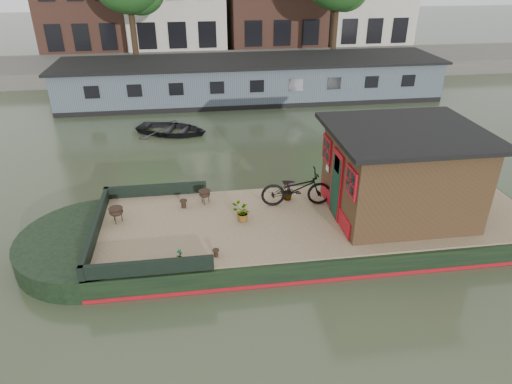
{
  "coord_description": "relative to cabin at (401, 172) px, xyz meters",
  "views": [
    {
      "loc": [
        -3.24,
        -10.46,
        7.07
      ],
      "look_at": [
        -1.68,
        0.5,
        1.28
      ],
      "focal_mm": 32.0,
      "sensor_mm": 36.0,
      "label": 1
    }
  ],
  "objects": [
    {
      "name": "potted_plant_d",
      "position": [
        -2.85,
        1.12,
        -0.95
      ],
      "size": [
        0.38,
        0.38,
        0.55
      ],
      "primitive_type": "imported",
      "rotation": [
        0.0,
        0.0,
        5.01
      ],
      "color": "brown",
      "rests_on": "houseboat_deck"
    },
    {
      "name": "bollard_port",
      "position": [
        -5.87,
        1.05,
        -1.11
      ],
      "size": [
        0.21,
        0.21,
        0.23
      ],
      "primitive_type": "cylinder",
      "color": "black",
      "rests_on": "houseboat_deck"
    },
    {
      "name": "ground",
      "position": [
        -2.19,
        0.0,
        -1.88
      ],
      "size": [
        120.0,
        120.0,
        0.0
      ],
      "primitive_type": "plane",
      "color": "#25321F",
      "rests_on": "ground"
    },
    {
      "name": "cabin",
      "position": [
        0.0,
        0.0,
        0.0
      ],
      "size": [
        4.0,
        3.5,
        2.42
      ],
      "color": "black",
      "rests_on": "houseboat_deck"
    },
    {
      "name": "bow_bulwark",
      "position": [
        -7.25,
        0.0,
        -1.05
      ],
      "size": [
        3.0,
        4.0,
        0.35
      ],
      "color": "black",
      "rests_on": "houseboat_deck"
    },
    {
      "name": "quay",
      "position": [
        -2.19,
        20.5,
        -1.43
      ],
      "size": [
        60.0,
        6.0,
        0.9
      ],
      "primitive_type": "cube",
      "color": "#47443F",
      "rests_on": "ground"
    },
    {
      "name": "dinghy",
      "position": [
        -6.4,
        9.01,
        -1.55
      ],
      "size": [
        3.8,
        3.3,
        0.66
      ],
      "primitive_type": "imported",
      "rotation": [
        0.0,
        0.0,
        1.18
      ],
      "color": "black",
      "rests_on": "ground"
    },
    {
      "name": "bollard_stbd",
      "position": [
        -5.11,
        -1.46,
        -1.13
      ],
      "size": [
        0.17,
        0.17,
        0.19
      ],
      "primitive_type": "cylinder",
      "color": "black",
      "rests_on": "houseboat_deck"
    },
    {
      "name": "houseboat_deck",
      "position": [
        -2.19,
        0.0,
        -1.25
      ],
      "size": [
        11.8,
        3.8,
        0.05
      ],
      "primitive_type": "cube",
      "color": "#987E5E",
      "rests_on": "houseboat_hull"
    },
    {
      "name": "far_houseboat",
      "position": [
        -2.19,
        14.0,
        -0.91
      ],
      "size": [
        20.4,
        4.4,
        2.11
      ],
      "color": "#47545F",
      "rests_on": "ground"
    },
    {
      "name": "brazier_front",
      "position": [
        -7.65,
        0.5,
        -1.01
      ],
      "size": [
        0.47,
        0.47,
        0.43
      ],
      "primitive_type": null,
      "rotation": [
        0.0,
        0.0,
        0.22
      ],
      "color": "black",
      "rests_on": "houseboat_deck"
    },
    {
      "name": "potted_plant_c",
      "position": [
        -4.31,
        0.06,
        -0.96
      ],
      "size": [
        0.62,
        0.59,
        0.54
      ],
      "primitive_type": "imported",
      "rotation": [
        0.0,
        0.0,
        3.61
      ],
      "color": "maroon",
      "rests_on": "houseboat_deck"
    },
    {
      "name": "potted_plant_e",
      "position": [
        -5.97,
        -1.49,
        -1.07
      ],
      "size": [
        0.18,
        0.2,
        0.31
      ],
      "primitive_type": "imported",
      "rotation": [
        0.0,
        0.0,
        0.97
      ],
      "color": "maroon",
      "rests_on": "houseboat_deck"
    },
    {
      "name": "brazier_rear",
      "position": [
        -5.26,
        1.23,
        -1.03
      ],
      "size": [
        0.41,
        0.41,
        0.4
      ],
      "primitive_type": null,
      "rotation": [
        0.0,
        0.0,
        -0.13
      ],
      "color": "black",
      "rests_on": "houseboat_deck"
    },
    {
      "name": "houseboat_hull",
      "position": [
        -3.52,
        0.0,
        -1.6
      ],
      "size": [
        14.01,
        4.02,
        0.6
      ],
      "color": "black",
      "rests_on": "ground"
    },
    {
      "name": "bicycle",
      "position": [
        -2.67,
        0.77,
        -0.7
      ],
      "size": [
        2.05,
        0.82,
        1.05
      ],
      "primitive_type": "imported",
      "rotation": [
        0.0,
        0.0,
        1.51
      ],
      "color": "black",
      "rests_on": "houseboat_deck"
    }
  ]
}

